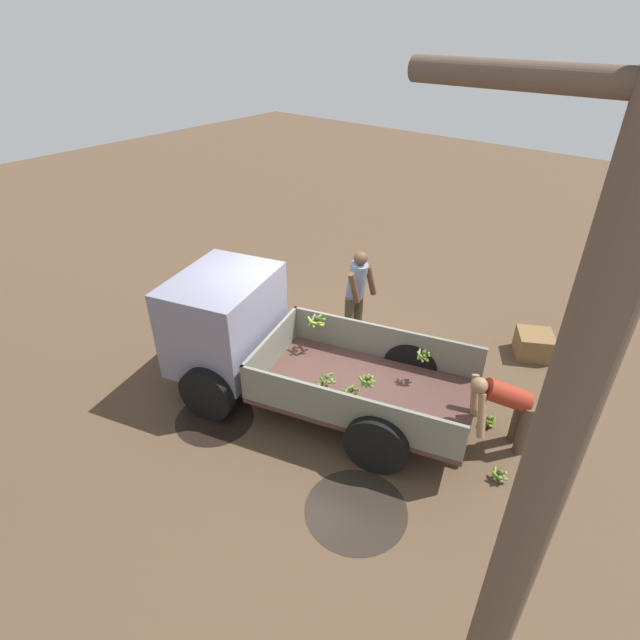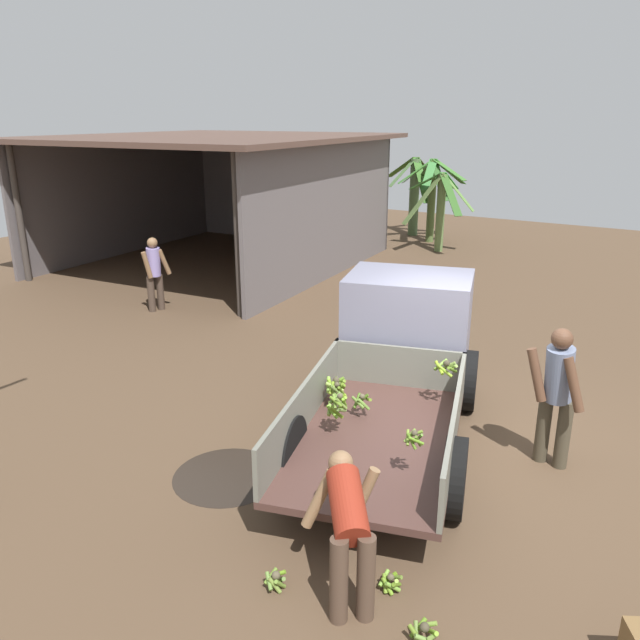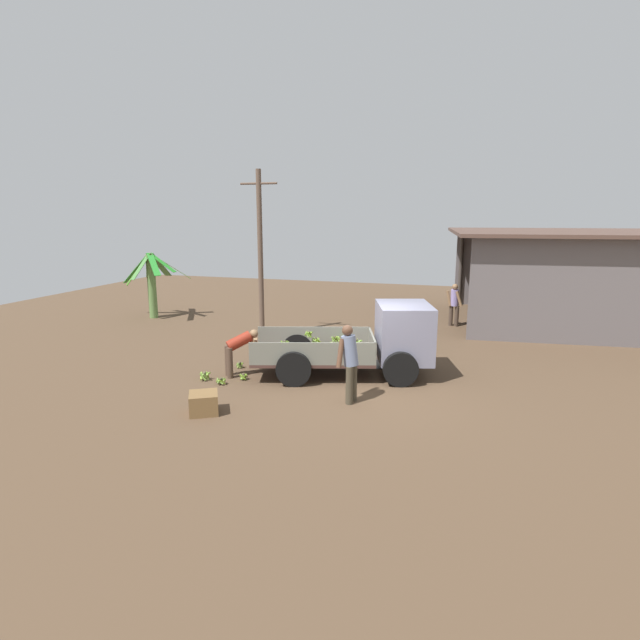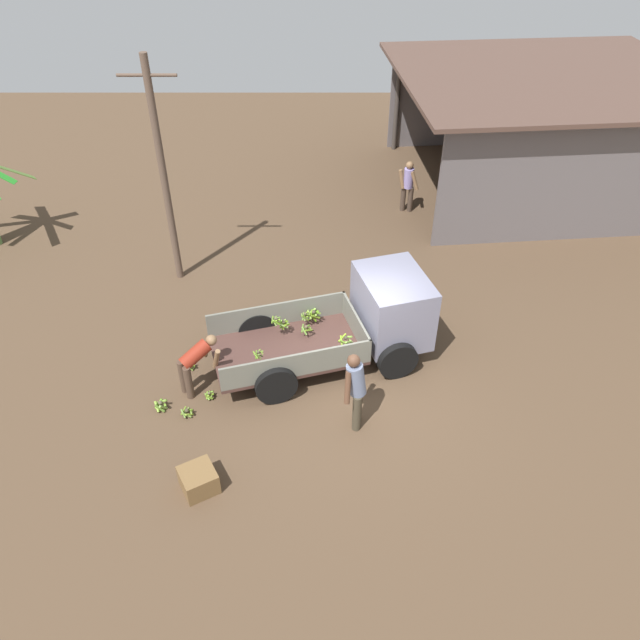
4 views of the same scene
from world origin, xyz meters
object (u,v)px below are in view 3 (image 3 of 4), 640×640
at_px(person_bystander_near_shed, 454,303).
at_px(wooden_crate_0, 204,403).
at_px(cargo_truck, 383,338).
at_px(banana_bunch_on_ground_3, 221,380).
at_px(banana_bunch_on_ground_2, 205,375).
at_px(banana_bunch_on_ground_1, 240,364).
at_px(utility_pole, 260,253).
at_px(person_foreground_visitor, 349,360).
at_px(person_worker_loading, 239,348).
at_px(banana_bunch_on_ground_0, 243,376).

bearing_deg(person_bystander_near_shed, wooden_crate_0, -10.75).
height_order(cargo_truck, banana_bunch_on_ground_3, cargo_truck).
xyz_separation_m(banana_bunch_on_ground_2, wooden_crate_0, (1.04, -1.86, 0.09)).
xyz_separation_m(cargo_truck, banana_bunch_on_ground_2, (-4.14, -1.75, -0.82)).
xyz_separation_m(banana_bunch_on_ground_2, banana_bunch_on_ground_3, (0.54, -0.17, -0.02)).
bearing_deg(banana_bunch_on_ground_1, cargo_truck, 8.91).
relative_size(utility_pole, person_foreground_visitor, 3.15).
xyz_separation_m(person_worker_loading, banana_bunch_on_ground_1, (-0.27, 0.56, -0.62)).
bearing_deg(wooden_crate_0, utility_pole, 102.86).
bearing_deg(banana_bunch_on_ground_2, cargo_truck, 22.97).
distance_m(person_foreground_visitor, banana_bunch_on_ground_3, 3.36).
xyz_separation_m(utility_pole, banana_bunch_on_ground_2, (0.45, -4.66, -2.69)).
height_order(cargo_truck, wooden_crate_0, cargo_truck).
bearing_deg(banana_bunch_on_ground_1, person_bystander_near_shed, 52.76).
distance_m(cargo_truck, banana_bunch_on_ground_1, 3.89).
xyz_separation_m(banana_bunch_on_ground_3, wooden_crate_0, (0.50, -1.69, 0.11)).
distance_m(cargo_truck, utility_pole, 5.74).
distance_m(person_foreground_visitor, wooden_crate_0, 3.21).
height_order(cargo_truck, banana_bunch_on_ground_0, cargo_truck).
xyz_separation_m(person_worker_loading, person_bystander_near_shed, (5.03, 7.53, 0.14)).
height_order(person_bystander_near_shed, banana_bunch_on_ground_1, person_bystander_near_shed).
relative_size(banana_bunch_on_ground_0, wooden_crate_0, 0.35).
bearing_deg(wooden_crate_0, banana_bunch_on_ground_2, 119.10).
distance_m(banana_bunch_on_ground_3, wooden_crate_0, 1.77).
bearing_deg(banana_bunch_on_ground_0, wooden_crate_0, -86.64).
xyz_separation_m(person_foreground_visitor, banana_bunch_on_ground_2, (-3.78, 0.37, -0.84)).
bearing_deg(utility_pole, banana_bunch_on_ground_2, -84.45).
bearing_deg(banana_bunch_on_ground_0, banana_bunch_on_ground_2, -161.42).
relative_size(banana_bunch_on_ground_3, wooden_crate_0, 0.44).
relative_size(person_bystander_near_shed, banana_bunch_on_ground_2, 5.62).
bearing_deg(banana_bunch_on_ground_3, utility_pole, 101.60).
xyz_separation_m(person_worker_loading, wooden_crate_0, (0.38, -2.47, -0.51)).
relative_size(utility_pole, banana_bunch_on_ground_3, 21.28).
height_order(person_bystander_near_shed, banana_bunch_on_ground_0, person_bystander_near_shed).
bearing_deg(banana_bunch_on_ground_1, person_worker_loading, -64.38).
relative_size(utility_pole, wooden_crate_0, 9.43).
relative_size(person_foreground_visitor, banana_bunch_on_ground_3, 6.75).
height_order(person_worker_loading, person_bystander_near_shed, person_bystander_near_shed).
bearing_deg(banana_bunch_on_ground_0, utility_pole, 107.36).
height_order(utility_pole, banana_bunch_on_ground_2, utility_pole).
bearing_deg(banana_bunch_on_ground_2, wooden_crate_0, -60.90).
height_order(banana_bunch_on_ground_1, banana_bunch_on_ground_3, banana_bunch_on_ground_3).
relative_size(cargo_truck, banana_bunch_on_ground_3, 18.64).
relative_size(utility_pole, person_bystander_near_shed, 3.48).
xyz_separation_m(utility_pole, banana_bunch_on_ground_0, (1.36, -4.36, -2.72)).
relative_size(banana_bunch_on_ground_0, banana_bunch_on_ground_2, 0.73).
relative_size(cargo_truck, person_worker_loading, 4.08).
bearing_deg(person_worker_loading, person_bystander_near_shed, 17.14).
xyz_separation_m(person_bystander_near_shed, banana_bunch_on_ground_3, (-5.15, -8.30, -0.77)).
relative_size(person_bystander_near_shed, banana_bunch_on_ground_1, 7.03).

